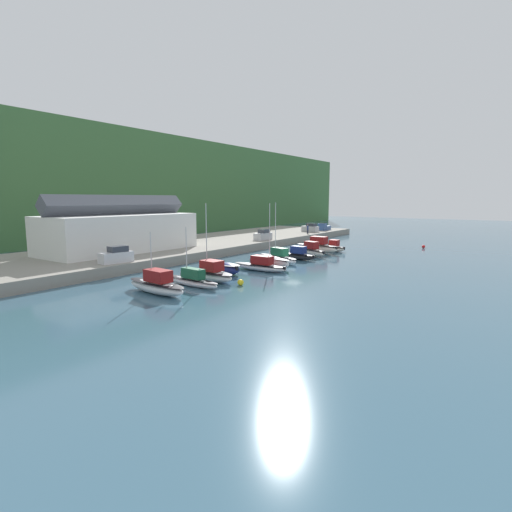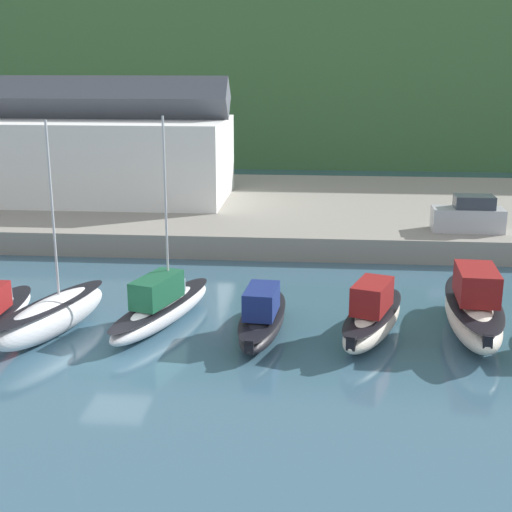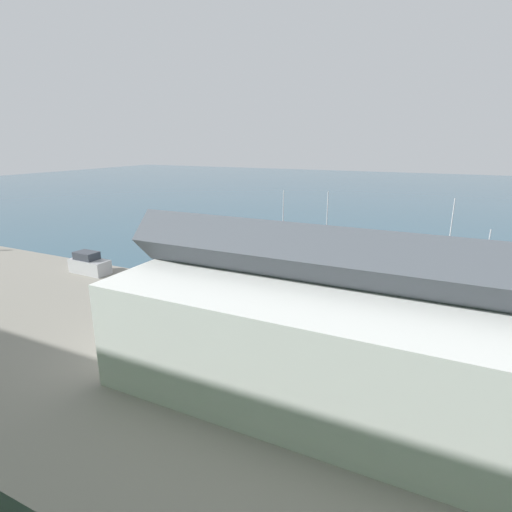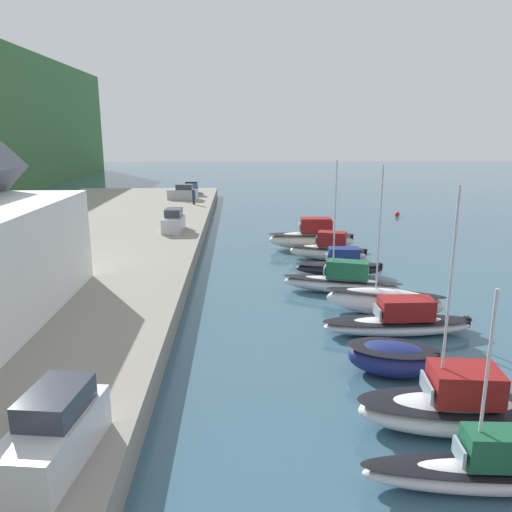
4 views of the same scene
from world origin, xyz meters
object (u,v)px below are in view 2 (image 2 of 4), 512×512
(moored_boat_8, at_px, (373,317))
(moored_boat_9, at_px, (473,309))
(moored_boat_5, at_px, (53,315))
(moored_boat_7, at_px, (262,317))
(parked_car_0, at_px, (469,216))
(moored_boat_6, at_px, (161,306))

(moored_boat_8, relative_size, moored_boat_9, 0.85)
(moored_boat_5, relative_size, moored_boat_7, 1.30)
(moored_boat_5, distance_m, parked_car_0, 25.31)
(moored_boat_5, xyz_separation_m, moored_boat_8, (13.56, 0.96, 0.02))
(moored_boat_5, xyz_separation_m, moored_boat_7, (8.89, 0.88, -0.13))
(parked_car_0, bearing_deg, moored_boat_8, 156.34)
(moored_boat_7, bearing_deg, moored_boat_9, 10.54)
(parked_car_0, bearing_deg, moored_boat_6, 131.84)
(moored_boat_7, bearing_deg, moored_boat_8, 5.75)
(moored_boat_6, xyz_separation_m, moored_boat_9, (13.52, 0.12, 0.27))
(moored_boat_5, bearing_deg, moored_boat_8, 21.46)
(moored_boat_5, height_order, parked_car_0, moored_boat_5)
(moored_boat_6, xyz_separation_m, moored_boat_8, (9.22, -0.70, 0.07))
(moored_boat_7, xyz_separation_m, moored_boat_9, (8.98, 0.89, 0.35))
(moored_boat_8, xyz_separation_m, parked_car_0, (6.67, 14.18, 1.42))
(moored_boat_7, bearing_deg, moored_boat_6, 175.27)
(moored_boat_9, relative_size, parked_car_0, 1.96)
(moored_boat_6, relative_size, moored_boat_9, 1.09)
(moored_boat_6, bearing_deg, parked_car_0, 58.07)
(moored_boat_6, bearing_deg, moored_boat_8, 13.44)
(moored_boat_9, bearing_deg, moored_boat_6, -175.94)
(moored_boat_6, relative_size, moored_boat_8, 1.29)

